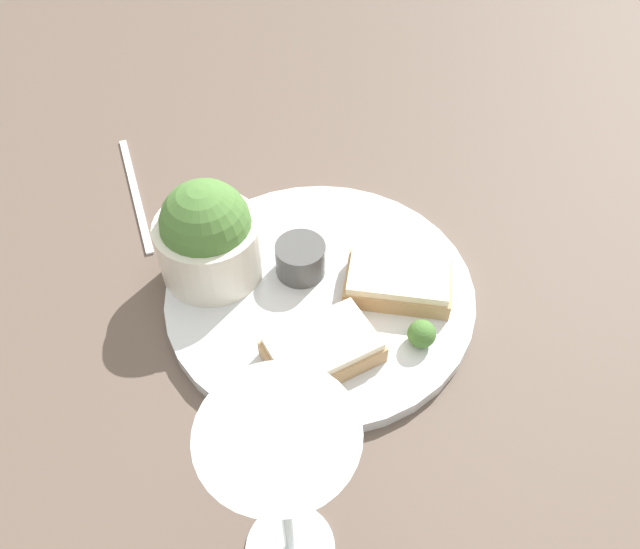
# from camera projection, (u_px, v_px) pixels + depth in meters

# --- Properties ---
(ground_plane) EXTENTS (4.00, 4.00, 0.00)m
(ground_plane) POSITION_uv_depth(u_px,v_px,m) (320.00, 298.00, 0.60)
(ground_plane) COLOR brown
(dinner_plate) EXTENTS (0.29, 0.29, 0.01)m
(dinner_plate) POSITION_uv_depth(u_px,v_px,m) (320.00, 293.00, 0.60)
(dinner_plate) COLOR silver
(dinner_plate) RESTS_ON ground_plane
(salad_bowl) EXTENTS (0.10, 0.10, 0.10)m
(salad_bowl) POSITION_uv_depth(u_px,v_px,m) (208.00, 236.00, 0.57)
(salad_bowl) COLOR silver
(salad_bowl) RESTS_ON dinner_plate
(sauce_ramekin) EXTENTS (0.05, 0.05, 0.03)m
(sauce_ramekin) POSITION_uv_depth(u_px,v_px,m) (301.00, 257.00, 0.59)
(sauce_ramekin) COLOR #4C4C4C
(sauce_ramekin) RESTS_ON dinner_plate
(cheese_toast_near) EXTENTS (0.10, 0.07, 0.03)m
(cheese_toast_near) POSITION_uv_depth(u_px,v_px,m) (323.00, 349.00, 0.53)
(cheese_toast_near) COLOR tan
(cheese_toast_near) RESTS_ON dinner_plate
(cheese_toast_far) EXTENTS (0.11, 0.10, 0.03)m
(cheese_toast_far) POSITION_uv_depth(u_px,v_px,m) (398.00, 281.00, 0.58)
(cheese_toast_far) COLOR tan
(cheese_toast_far) RESTS_ON dinner_plate
(wine_glass) EXTENTS (0.09, 0.09, 0.18)m
(wine_glass) POSITION_uv_depth(u_px,v_px,m) (282.00, 476.00, 0.35)
(wine_glass) COLOR silver
(wine_glass) RESTS_ON ground_plane
(garnish) EXTENTS (0.03, 0.03, 0.03)m
(garnish) POSITION_uv_depth(u_px,v_px,m) (422.00, 334.00, 0.54)
(garnish) COLOR #477533
(garnish) RESTS_ON dinner_plate
(fork) EXTENTS (0.01, 0.20, 0.01)m
(fork) POSITION_uv_depth(u_px,v_px,m) (135.00, 192.00, 0.70)
(fork) COLOR silver
(fork) RESTS_ON ground_plane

